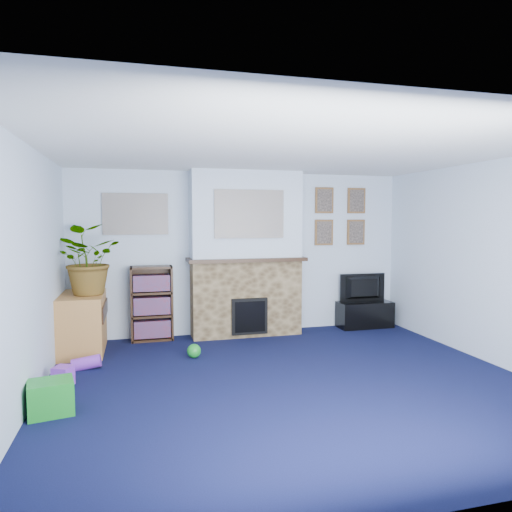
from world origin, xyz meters
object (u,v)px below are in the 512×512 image
object	(u,v)px
tv_stand	(365,313)
sideboard	(83,325)
bookshelf	(152,305)
television	(365,288)

from	to	relation	value
tv_stand	sideboard	world-z (taller)	sideboard
bookshelf	sideboard	size ratio (longest dim) A/B	1.09
tv_stand	bookshelf	distance (m)	3.29
tv_stand	bookshelf	bearing A→B (deg)	178.66
tv_stand	sideboard	bearing A→B (deg)	-176.16
bookshelf	tv_stand	bearing A→B (deg)	-1.34
television	sideboard	xyz separation A→B (m)	(-4.17, -0.30, -0.27)
television	sideboard	bearing A→B (deg)	4.82
television	bookshelf	distance (m)	3.28
bookshelf	sideboard	world-z (taller)	bookshelf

